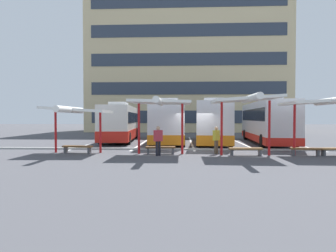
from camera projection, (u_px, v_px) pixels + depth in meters
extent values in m
plane|color=#47474C|center=(194.00, 150.00, 19.41)|extent=(160.00, 160.00, 0.00)
cube|color=#D1BC8C|center=(187.00, 69.00, 49.82)|extent=(31.21, 14.73, 21.19)
cube|color=#2D3847|center=(187.00, 117.00, 42.67)|extent=(28.72, 0.08, 1.86)
cube|color=#2D3847|center=(188.00, 88.00, 42.55)|extent=(28.72, 0.08, 1.86)
cube|color=#2D3847|center=(188.00, 59.00, 42.43)|extent=(28.72, 0.08, 1.86)
cube|color=#2D3847|center=(188.00, 30.00, 42.31)|extent=(28.72, 0.08, 1.86)
cube|color=#2D3847|center=(188.00, 1.00, 42.19)|extent=(28.72, 0.08, 1.86)
cube|color=silver|center=(121.00, 123.00, 27.02)|extent=(3.19, 10.35, 2.93)
cube|color=red|center=(121.00, 134.00, 27.05)|extent=(3.23, 10.40, 0.87)
cube|color=black|center=(121.00, 118.00, 27.00)|extent=(3.16, 9.54, 0.92)
cube|color=black|center=(127.00, 119.00, 32.08)|extent=(2.17, 0.24, 1.76)
cube|color=silver|center=(119.00, 104.00, 25.70)|extent=(1.63, 2.30, 0.36)
cylinder|color=black|center=(115.00, 134.00, 30.52)|extent=(0.37, 1.02, 1.00)
cylinder|color=black|center=(136.00, 134.00, 30.58)|extent=(0.37, 1.02, 1.00)
cylinder|color=black|center=(101.00, 138.00, 23.53)|extent=(0.37, 1.02, 1.00)
cylinder|color=black|center=(129.00, 138.00, 23.58)|extent=(0.37, 1.02, 1.00)
cube|color=silver|center=(169.00, 122.00, 25.34)|extent=(2.62, 10.70, 3.13)
cube|color=orange|center=(169.00, 136.00, 25.37)|extent=(2.66, 10.74, 0.71)
cube|color=black|center=(169.00, 116.00, 25.32)|extent=(2.65, 9.85, 0.94)
cube|color=black|center=(171.00, 118.00, 30.64)|extent=(2.29, 0.09, 1.88)
cube|color=silver|center=(169.00, 101.00, 23.95)|extent=(1.56, 2.20, 0.36)
cylinder|color=black|center=(159.00, 134.00, 29.17)|extent=(0.30, 1.00, 1.00)
cylinder|color=black|center=(183.00, 135.00, 29.06)|extent=(0.30, 1.00, 1.00)
cylinder|color=black|center=(151.00, 140.00, 21.69)|extent=(0.30, 1.00, 1.00)
cylinder|color=black|center=(183.00, 140.00, 21.58)|extent=(0.30, 1.00, 1.00)
cube|color=silver|center=(213.00, 122.00, 24.75)|extent=(3.31, 10.79, 3.11)
cube|color=orange|center=(213.00, 136.00, 24.78)|extent=(3.36, 10.83, 0.72)
cube|color=black|center=(213.00, 116.00, 24.73)|extent=(3.28, 9.94, 0.90)
cube|color=black|center=(211.00, 118.00, 29.98)|extent=(2.23, 0.24, 1.87)
cube|color=silver|center=(213.00, 101.00, 23.38)|extent=(1.68, 2.31, 0.36)
cylinder|color=black|center=(200.00, 135.00, 28.61)|extent=(0.37, 1.02, 1.00)
cylinder|color=black|center=(224.00, 135.00, 28.33)|extent=(0.37, 1.02, 1.00)
cylinder|color=black|center=(198.00, 141.00, 21.24)|extent=(0.37, 1.02, 1.00)
cylinder|color=black|center=(231.00, 141.00, 20.96)|extent=(0.37, 1.02, 1.00)
cube|color=silver|center=(266.00, 121.00, 24.83)|extent=(3.22, 11.52, 3.20)
cube|color=red|center=(266.00, 137.00, 24.87)|extent=(3.26, 11.56, 0.56)
cube|color=black|center=(266.00, 115.00, 24.81)|extent=(3.19, 10.61, 0.98)
cube|color=black|center=(254.00, 117.00, 30.44)|extent=(2.18, 0.22, 1.92)
cube|color=silver|center=(270.00, 100.00, 23.37)|extent=(1.62, 2.29, 0.36)
cylinder|color=black|center=(245.00, 135.00, 29.06)|extent=(0.37, 1.02, 1.00)
cylinder|color=black|center=(269.00, 135.00, 28.80)|extent=(0.37, 1.02, 1.00)
cylinder|color=black|center=(263.00, 141.00, 20.93)|extent=(0.37, 1.02, 1.00)
cylinder|color=black|center=(295.00, 141.00, 20.68)|extent=(0.37, 1.02, 1.00)
cube|color=white|center=(98.00, 142.00, 26.18)|extent=(0.16, 14.00, 0.01)
cube|color=white|center=(144.00, 142.00, 25.98)|extent=(0.16, 14.00, 0.01)
cube|color=white|center=(191.00, 142.00, 25.78)|extent=(0.16, 14.00, 0.01)
cube|color=white|center=(239.00, 142.00, 25.57)|extent=(0.16, 14.00, 0.01)
cube|color=white|center=(288.00, 143.00, 25.37)|extent=(0.16, 14.00, 0.01)
cylinder|color=red|center=(56.00, 132.00, 18.13)|extent=(0.14, 0.14, 2.60)
cylinder|color=red|center=(100.00, 132.00, 17.99)|extent=(0.14, 0.14, 2.60)
cube|color=white|center=(78.00, 110.00, 18.02)|extent=(3.85, 2.76, 0.39)
cylinder|color=white|center=(70.00, 110.00, 16.79)|extent=(0.36, 3.85, 0.36)
cube|color=brown|center=(77.00, 146.00, 17.98)|extent=(1.90, 0.61, 0.10)
cube|color=#4C4C51|center=(66.00, 150.00, 18.11)|extent=(0.15, 0.35, 0.35)
cube|color=#4C4C51|center=(89.00, 150.00, 17.87)|extent=(0.15, 0.35, 0.35)
cylinder|color=red|center=(139.00, 129.00, 17.48)|extent=(0.14, 0.14, 3.05)
cylinder|color=red|center=(182.00, 129.00, 17.36)|extent=(0.14, 0.14, 3.05)
cube|color=white|center=(161.00, 102.00, 17.38)|extent=(3.63, 2.89, 0.24)
cylinder|color=white|center=(159.00, 101.00, 16.08)|extent=(0.36, 3.63, 0.36)
cube|color=brown|center=(161.00, 147.00, 17.45)|extent=(1.83, 0.55, 0.10)
cube|color=#4C4C51|center=(148.00, 151.00, 17.44)|extent=(0.14, 0.34, 0.35)
cube|color=#4C4C51|center=(173.00, 151.00, 17.48)|extent=(0.14, 0.34, 0.35)
cylinder|color=red|center=(222.00, 128.00, 16.85)|extent=(0.14, 0.14, 3.19)
cylinder|color=red|center=(269.00, 128.00, 16.72)|extent=(0.14, 0.14, 3.19)
cube|color=white|center=(246.00, 99.00, 16.74)|extent=(3.75, 2.85, 0.41)
cylinder|color=white|center=(251.00, 98.00, 15.47)|extent=(0.36, 3.74, 0.36)
cube|color=brown|center=(246.00, 149.00, 16.68)|extent=(1.93, 0.49, 0.10)
cube|color=#4C4C51|center=(232.00, 153.00, 16.69)|extent=(0.13, 0.34, 0.35)
cube|color=#4C4C51|center=(260.00, 153.00, 16.67)|extent=(0.13, 0.34, 0.35)
cylinder|color=red|center=(294.00, 129.00, 16.78)|extent=(0.14, 0.14, 3.04)
cube|color=white|center=(321.00, 102.00, 16.66)|extent=(4.00, 3.04, 0.37)
cylinder|color=white|center=(334.00, 101.00, 15.30)|extent=(0.36, 4.00, 0.36)
cube|color=brown|center=(305.00, 149.00, 16.68)|extent=(1.68, 0.63, 0.10)
cube|color=#4C4C51|center=(293.00, 152.00, 16.81)|extent=(0.16, 0.35, 0.35)
cube|color=#4C4C51|center=(318.00, 153.00, 16.57)|extent=(0.16, 0.35, 0.35)
cube|color=#4C4C51|center=(323.00, 153.00, 16.60)|extent=(0.16, 0.35, 0.35)
cube|color=#ADADA8|center=(194.00, 149.00, 19.57)|extent=(44.00, 0.24, 0.12)
cylinder|color=black|center=(157.00, 149.00, 16.54)|extent=(0.14, 0.14, 0.84)
cylinder|color=black|center=(159.00, 148.00, 16.62)|extent=(0.14, 0.14, 0.84)
cube|color=#BF333F|center=(158.00, 136.00, 16.56)|extent=(0.53, 0.45, 0.63)
sphere|color=tan|center=(158.00, 128.00, 16.55)|extent=(0.23, 0.23, 0.23)
cylinder|color=brown|center=(215.00, 147.00, 17.49)|extent=(0.14, 0.14, 0.82)
cylinder|color=brown|center=(217.00, 147.00, 17.61)|extent=(0.14, 0.14, 0.82)
cube|color=gold|center=(216.00, 135.00, 17.53)|extent=(0.47, 0.51, 0.61)
sphere|color=tan|center=(216.00, 128.00, 17.52)|extent=(0.22, 0.22, 0.22)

